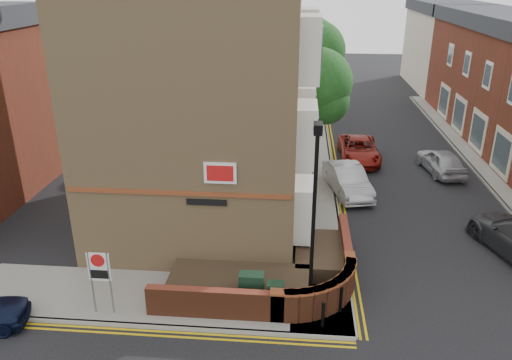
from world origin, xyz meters
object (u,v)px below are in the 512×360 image
object	(u,v)px
silver_car_near	(348,180)
zone_sign	(99,272)
lamppost	(313,222)
utility_cabinet_large	(251,289)

from	to	relation	value
silver_car_near	zone_sign	bearing A→B (deg)	-142.42
zone_sign	silver_car_near	xyz separation A→B (m)	(8.60, 10.60, -0.94)
lamppost	silver_car_near	distance (m)	10.44
zone_sign	silver_car_near	distance (m)	13.68
lamppost	silver_car_near	size ratio (longest dim) A/B	1.47
zone_sign	silver_car_near	size ratio (longest dim) A/B	0.51
utility_cabinet_large	zone_sign	bearing A→B (deg)	-170.31
lamppost	utility_cabinet_large	bearing A→B (deg)	176.99
utility_cabinet_large	zone_sign	distance (m)	4.86
utility_cabinet_large	zone_sign	xyz separation A→B (m)	(-4.70, -0.80, 0.92)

